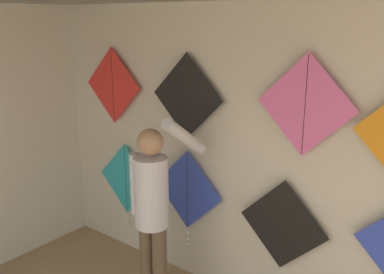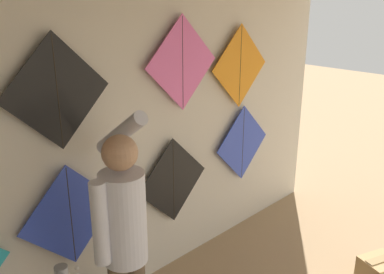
{
  "view_description": "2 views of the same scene",
  "coord_description": "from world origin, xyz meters",
  "px_view_note": "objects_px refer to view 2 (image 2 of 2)",
  "views": [
    {
      "loc": [
        1.93,
        0.44,
        2.65
      ],
      "look_at": [
        -0.32,
        3.33,
        1.63
      ],
      "focal_mm": 40.0,
      "sensor_mm": 36.0,
      "label": 1
    },
    {
      "loc": [
        -1.92,
        0.89,
        2.6
      ],
      "look_at": [
        0.49,
        3.33,
        1.41
      ],
      "focal_mm": 40.0,
      "sensor_mm": 36.0,
      "label": 2
    }
  ],
  "objects_px": {
    "shopkeeper": "(123,233)",
    "cardboard_box_spare": "(379,274)",
    "kite_7": "(240,66)",
    "kite_5": "(57,92)",
    "kite_3": "(243,143)",
    "kite_2": "(173,181)",
    "kite_6": "(182,63)",
    "kite_1": "(71,218)"
  },
  "relations": [
    {
      "from": "shopkeeper",
      "to": "cardboard_box_spare",
      "type": "bearing_deg",
      "value": -27.58
    },
    {
      "from": "kite_7",
      "to": "kite_5",
      "type": "bearing_deg",
      "value": 180.0
    },
    {
      "from": "shopkeeper",
      "to": "kite_7",
      "type": "distance_m",
      "value": 2.15
    },
    {
      "from": "cardboard_box_spare",
      "to": "kite_3",
      "type": "bearing_deg",
      "value": 92.4
    },
    {
      "from": "kite_2",
      "to": "kite_5",
      "type": "bearing_deg",
      "value": 180.0
    },
    {
      "from": "kite_6",
      "to": "kite_3",
      "type": "bearing_deg",
      "value": 0.0
    },
    {
      "from": "kite_5",
      "to": "kite_6",
      "type": "relative_size",
      "value": 1.0
    },
    {
      "from": "kite_2",
      "to": "kite_6",
      "type": "xyz_separation_m",
      "value": [
        0.13,
        0.0,
        1.07
      ]
    },
    {
      "from": "kite_1",
      "to": "kite_7",
      "type": "relative_size",
      "value": 1.25
    },
    {
      "from": "kite_6",
      "to": "kite_7",
      "type": "xyz_separation_m",
      "value": [
        0.79,
        0.0,
        -0.12
      ]
    },
    {
      "from": "shopkeeper",
      "to": "kite_2",
      "type": "xyz_separation_m",
      "value": [
        0.98,
        0.58,
        -0.13
      ]
    },
    {
      "from": "kite_6",
      "to": "kite_2",
      "type": "bearing_deg",
      "value": 180.0
    },
    {
      "from": "kite_5",
      "to": "cardboard_box_spare",
      "type": "bearing_deg",
      "value": -36.26
    },
    {
      "from": "kite_2",
      "to": "kite_3",
      "type": "height_order",
      "value": "kite_3"
    },
    {
      "from": "cardboard_box_spare",
      "to": "kite_7",
      "type": "xyz_separation_m",
      "value": [
        -0.16,
        1.56,
        1.72
      ]
    },
    {
      "from": "kite_2",
      "to": "kite_3",
      "type": "distance_m",
      "value": 1.02
    },
    {
      "from": "kite_7",
      "to": "kite_2",
      "type": "bearing_deg",
      "value": 180.0
    },
    {
      "from": "kite_7",
      "to": "shopkeeper",
      "type": "bearing_deg",
      "value": -163.0
    },
    {
      "from": "shopkeeper",
      "to": "kite_1",
      "type": "height_order",
      "value": "shopkeeper"
    },
    {
      "from": "kite_1",
      "to": "kite_2",
      "type": "relative_size",
      "value": 1.25
    },
    {
      "from": "kite_2",
      "to": "kite_6",
      "type": "height_order",
      "value": "kite_6"
    },
    {
      "from": "cardboard_box_spare",
      "to": "kite_3",
      "type": "distance_m",
      "value": 1.8
    },
    {
      "from": "kite_1",
      "to": "kite_3",
      "type": "relative_size",
      "value": 1.25
    },
    {
      "from": "kite_5",
      "to": "kite_7",
      "type": "bearing_deg",
      "value": 0.0
    },
    {
      "from": "kite_2",
      "to": "kite_3",
      "type": "relative_size",
      "value": 1.0
    },
    {
      "from": "kite_5",
      "to": "kite_6",
      "type": "distance_m",
      "value": 1.18
    },
    {
      "from": "kite_3",
      "to": "kite_7",
      "type": "height_order",
      "value": "kite_7"
    },
    {
      "from": "kite_1",
      "to": "kite_2",
      "type": "bearing_deg",
      "value": 0.03
    },
    {
      "from": "shopkeeper",
      "to": "kite_6",
      "type": "xyz_separation_m",
      "value": [
        1.11,
        0.58,
        0.94
      ]
    },
    {
      "from": "kite_1",
      "to": "kite_6",
      "type": "relative_size",
      "value": 1.25
    },
    {
      "from": "kite_2",
      "to": "kite_6",
      "type": "relative_size",
      "value": 1.0
    },
    {
      "from": "kite_3",
      "to": "kite_7",
      "type": "bearing_deg",
      "value": 180.0
    },
    {
      "from": "shopkeeper",
      "to": "kite_5",
      "type": "height_order",
      "value": "kite_5"
    },
    {
      "from": "kite_3",
      "to": "kite_7",
      "type": "relative_size",
      "value": 1.0
    },
    {
      "from": "kite_5",
      "to": "kite_6",
      "type": "height_order",
      "value": "kite_6"
    },
    {
      "from": "kite_6",
      "to": "kite_7",
      "type": "height_order",
      "value": "kite_6"
    },
    {
      "from": "kite_2",
      "to": "kite_7",
      "type": "height_order",
      "value": "kite_7"
    },
    {
      "from": "kite_3",
      "to": "shopkeeper",
      "type": "bearing_deg",
      "value": -163.75
    },
    {
      "from": "kite_3",
      "to": "kite_5",
      "type": "distance_m",
      "value": 2.25
    },
    {
      "from": "shopkeeper",
      "to": "kite_6",
      "type": "bearing_deg",
      "value": 25.58
    },
    {
      "from": "kite_7",
      "to": "kite_3",
      "type": "bearing_deg",
      "value": 0.0
    },
    {
      "from": "kite_5",
      "to": "kite_7",
      "type": "height_order",
      "value": "kite_5"
    }
  ]
}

